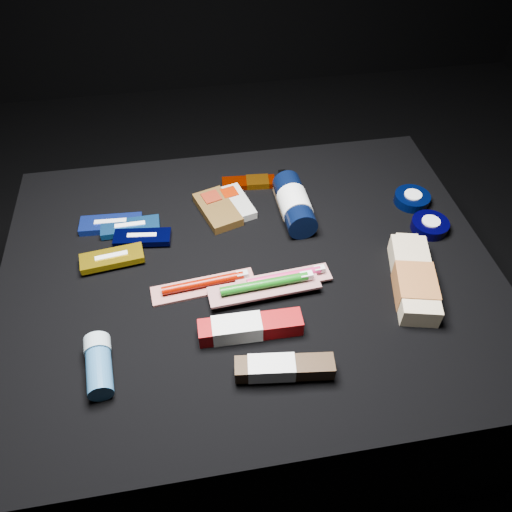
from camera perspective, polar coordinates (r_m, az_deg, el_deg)
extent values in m
plane|color=black|center=(1.32, -0.59, -13.03)|extent=(3.00, 3.00, 0.00)
cube|color=black|center=(1.15, -0.66, -8.00)|extent=(0.98, 0.78, 0.40)
cube|color=#162D9B|center=(1.11, -16.23, 3.53)|extent=(0.13, 0.06, 0.02)
cube|color=silver|center=(1.11, -16.24, 3.57)|extent=(0.07, 0.02, 0.02)
cube|color=#164E91|center=(1.09, -14.15, 3.23)|extent=(0.12, 0.05, 0.01)
cube|color=white|center=(1.09, -14.16, 3.26)|extent=(0.06, 0.01, 0.02)
cube|color=#02042F|center=(1.06, -12.85, 2.08)|extent=(0.12, 0.06, 0.01)
cube|color=white|center=(1.06, -12.86, 2.11)|extent=(0.06, 0.02, 0.02)
cube|color=#BE970E|center=(1.03, -16.12, -0.25)|extent=(0.13, 0.06, 0.01)
cube|color=silver|center=(1.03, -16.13, -0.21)|extent=(0.06, 0.02, 0.02)
cube|color=#4D3414|center=(1.10, -4.42, 5.32)|extent=(0.10, 0.14, 0.02)
cube|color=maroon|center=(1.13, -5.10, 6.37)|extent=(0.05, 0.05, 0.02)
cube|color=#A7A8A0|center=(1.12, -2.47, 6.01)|extent=(0.09, 0.13, 0.02)
cube|color=#7E1700|center=(1.14, -3.05, 6.95)|extent=(0.04, 0.04, 0.02)
cube|color=#A5815B|center=(1.13, 4.00, 6.25)|extent=(0.06, 0.11, 0.02)
cube|color=#671200|center=(1.15, 3.66, 7.20)|extent=(0.03, 0.03, 0.02)
cube|color=#791400|center=(1.18, -0.85, 8.39)|extent=(0.13, 0.05, 0.01)
cube|color=#A95B0A|center=(1.18, 0.17, 8.48)|extent=(0.06, 0.04, 0.02)
cylinder|color=black|center=(1.09, 4.39, 5.95)|extent=(0.07, 0.16, 0.06)
cylinder|color=silver|center=(1.08, 4.45, 5.84)|extent=(0.07, 0.07, 0.07)
cylinder|color=black|center=(1.15, 3.33, 8.80)|extent=(0.02, 0.02, 0.02)
cube|color=black|center=(1.17, 3.09, 9.17)|extent=(0.02, 0.03, 0.01)
cylinder|color=black|center=(1.18, 17.40, 6.26)|extent=(0.08, 0.08, 0.02)
cylinder|color=white|center=(1.18, 17.41, 6.32)|extent=(0.04, 0.04, 0.02)
cylinder|color=black|center=(1.13, 19.24, 3.33)|extent=(0.08, 0.08, 0.02)
cylinder|color=silver|center=(1.12, 19.26, 3.38)|extent=(0.04, 0.04, 0.02)
cube|color=beige|center=(0.99, 17.53, -2.48)|extent=(0.11, 0.21, 0.04)
cube|color=#9C5B2D|center=(0.98, 17.73, -3.36)|extent=(0.09, 0.11, 0.04)
cube|color=beige|center=(1.06, 16.78, 1.55)|extent=(0.05, 0.03, 0.03)
cylinder|color=#285985|center=(0.87, -17.47, -12.61)|extent=(0.05, 0.08, 0.04)
cylinder|color=#92A6B0|center=(0.89, -17.69, -9.75)|extent=(0.05, 0.03, 0.04)
cube|color=#AEA8A3|center=(0.96, -6.02, -3.52)|extent=(0.20, 0.06, 0.01)
cylinder|color=#820C00|center=(0.95, -6.07, -3.08)|extent=(0.16, 0.03, 0.02)
cube|color=beige|center=(0.96, -1.59, -2.15)|extent=(0.02, 0.01, 0.01)
cube|color=beige|center=(0.96, 3.21, -2.73)|extent=(0.19, 0.06, 0.01)
cylinder|color=#CA1F5E|center=(0.95, 3.24, -2.32)|extent=(0.15, 0.03, 0.01)
cube|color=white|center=(0.97, 7.25, -1.51)|extent=(0.02, 0.01, 0.01)
cube|color=#A8A09E|center=(0.94, 0.95, -3.68)|extent=(0.21, 0.06, 0.01)
cylinder|color=#106210|center=(0.93, 0.96, -3.19)|extent=(0.17, 0.03, 0.02)
cube|color=white|center=(0.94, 5.78, -2.25)|extent=(0.02, 0.02, 0.01)
cube|color=maroon|center=(0.88, -0.63, -8.16)|extent=(0.18, 0.04, 0.03)
cube|color=silver|center=(0.88, -2.20, -8.30)|extent=(0.09, 0.04, 0.04)
cube|color=black|center=(0.83, 3.27, -12.65)|extent=(0.17, 0.06, 0.03)
cube|color=silver|center=(0.83, 1.77, -12.68)|extent=(0.08, 0.05, 0.03)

